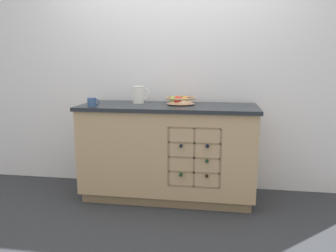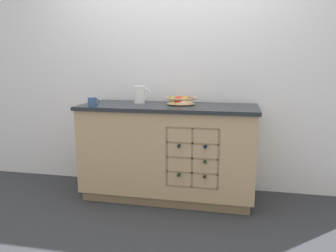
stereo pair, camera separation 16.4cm
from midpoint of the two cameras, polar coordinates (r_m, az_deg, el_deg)
The scene contains 6 objects.
ground_plane at distance 3.35m, azimuth 1.44°, elevation -12.11°, with size 14.00×14.00×0.00m, color #2D3035.
back_wall at distance 3.45m, azimuth 2.68°, elevation 10.33°, with size 4.40×0.06×2.55m, color white.
kitchen_island at distance 3.19m, azimuth 1.55°, elevation -4.42°, with size 1.68×0.66×0.92m.
fruit_bowl at distance 3.15m, azimuth 3.70°, elevation 4.55°, with size 0.29×0.29×0.09m.
white_pitcher at distance 3.27m, azimuth -3.50°, elevation 5.57°, with size 0.17×0.12×0.17m.
ceramic_mug at distance 3.10m, azimuth -11.52°, elevation 4.17°, with size 0.11×0.08×0.08m.
Camera 2 is at (0.64, -3.02, 1.30)m, focal length 35.00 mm.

